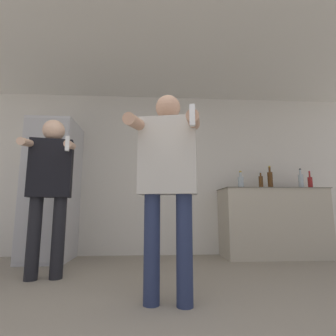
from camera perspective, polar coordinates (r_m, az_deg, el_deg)
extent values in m
cube|color=silver|center=(4.23, -5.02, -1.03)|extent=(7.00, 0.06, 2.55)
cube|color=silver|center=(3.36, -5.31, 25.16)|extent=(7.00, 3.27, 0.05)
cube|color=silver|center=(4.05, -23.86, -4.35)|extent=(0.60, 0.72, 1.93)
cube|color=#B6B6BB|center=(3.71, -25.79, -3.86)|extent=(0.58, 0.01, 1.85)
cylinder|color=#99999E|center=(3.63, -23.00, -2.41)|extent=(0.02, 0.02, 0.87)
cube|color=#BCB29E|center=(4.26, 21.80, -11.00)|extent=(1.49, 0.60, 0.99)
cube|color=#676256|center=(4.27, 21.41, -4.29)|extent=(1.52, 0.63, 0.01)
cylinder|color=silver|center=(4.13, 15.58, -3.16)|extent=(0.09, 0.09, 0.18)
cylinder|color=silver|center=(4.15, 15.51, -1.39)|extent=(0.04, 0.04, 0.08)
sphere|color=#B29933|center=(4.15, 15.48, -0.84)|extent=(0.04, 0.04, 0.04)
cylinder|color=maroon|center=(4.61, 28.56, -2.93)|extent=(0.07, 0.07, 0.18)
cylinder|color=maroon|center=(4.62, 28.43, -1.24)|extent=(0.02, 0.02, 0.09)
sphere|color=maroon|center=(4.63, 28.39, -0.69)|extent=(0.03, 0.03, 0.03)
cylinder|color=silver|center=(4.53, 26.97, -2.70)|extent=(0.07, 0.07, 0.22)
cylinder|color=silver|center=(4.55, 26.83, -0.78)|extent=(0.03, 0.03, 0.08)
sphere|color=black|center=(4.56, 26.79, -0.27)|extent=(0.03, 0.03, 0.03)
cylinder|color=#563314|center=(4.31, 21.36, -2.57)|extent=(0.08, 0.08, 0.26)
cylinder|color=#563314|center=(4.33, 21.23, -0.31)|extent=(0.03, 0.03, 0.09)
sphere|color=#B29933|center=(4.34, 21.20, 0.25)|extent=(0.03, 0.03, 0.03)
cylinder|color=#563314|center=(4.25, 19.58, -3.01)|extent=(0.06, 0.06, 0.19)
cylinder|color=#563314|center=(4.26, 19.49, -1.33)|extent=(0.03, 0.03, 0.06)
sphere|color=silver|center=(4.26, 19.47, -0.95)|extent=(0.03, 0.03, 0.03)
cylinder|color=navy|center=(2.06, -3.53, -17.01)|extent=(0.12, 0.12, 0.80)
cylinder|color=navy|center=(2.02, 3.59, -17.15)|extent=(0.12, 0.12, 0.80)
cube|color=beige|center=(2.06, 0.00, 2.60)|extent=(0.48, 0.28, 0.60)
sphere|color=tan|center=(2.18, 0.00, 12.99)|extent=(0.20, 0.20, 0.20)
cylinder|color=tan|center=(1.97, -6.98, 9.71)|extent=(0.16, 0.41, 0.15)
cylinder|color=tan|center=(1.91, 5.57, 10.30)|extent=(0.16, 0.41, 0.15)
cube|color=white|center=(1.72, 5.31, 11.36)|extent=(0.04, 0.04, 0.14)
cylinder|color=black|center=(3.04, -27.19, -13.37)|extent=(0.13, 0.13, 0.81)
cylinder|color=black|center=(3.00, -22.77, -13.73)|extent=(0.13, 0.13, 0.81)
cube|color=black|center=(3.04, -24.10, -0.11)|extent=(0.45, 0.27, 0.61)
sphere|color=beige|center=(3.12, -23.60, 7.51)|extent=(0.23, 0.23, 0.23)
cylinder|color=beige|center=(2.92, -28.36, 4.88)|extent=(0.15, 0.43, 0.14)
cylinder|color=beige|center=(2.85, -20.54, 4.70)|extent=(0.15, 0.43, 0.14)
cube|color=white|center=(2.64, -21.06, 4.97)|extent=(0.04, 0.04, 0.14)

